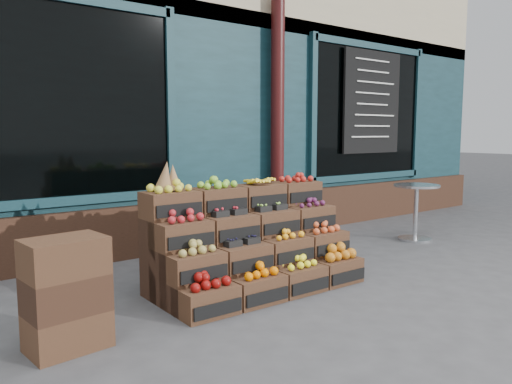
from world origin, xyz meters
TOP-DOWN VIEW (x-y plane):
  - ground at (0.00, 0.00)m, footprint 60.00×60.00m
  - shop_facade at (0.00, 5.11)m, footprint 12.00×6.24m
  - crate_display at (-0.43, 0.48)m, footprint 1.91×0.94m
  - spare_crates at (-2.21, 0.13)m, footprint 0.53×0.40m
  - bistro_table at (2.51, 0.75)m, footprint 0.59×0.59m
  - shopkeeper at (-1.31, 2.77)m, footprint 0.75×0.59m

SIDE VIEW (x-z plane):
  - ground at x=0.00m, z-range 0.00..0.00m
  - crate_display at x=-0.43m, z-range -0.23..0.96m
  - spare_crates at x=-2.21m, z-range 0.00..0.75m
  - bistro_table at x=2.51m, z-range 0.09..0.84m
  - shopkeeper at x=-1.31m, z-range 0.00..1.83m
  - shop_facade at x=0.00m, z-range 0.00..4.80m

